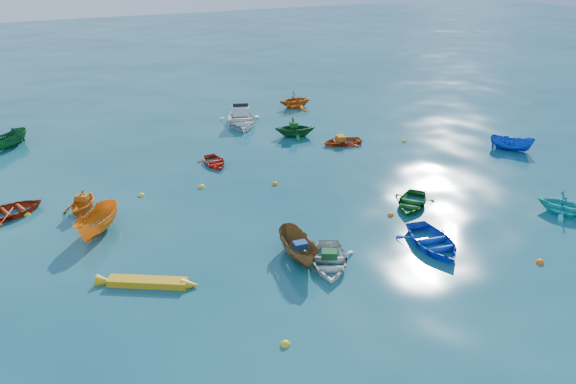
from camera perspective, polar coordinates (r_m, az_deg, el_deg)
name	(u,v)px	position (r m, az deg, el deg)	size (l,w,h in m)	color
ground	(329,242)	(26.19, 4.19, -5.10)	(160.00, 160.00, 0.00)	#0A3E4F
dinghy_white_near	(329,265)	(24.50, 4.19, -7.43)	(2.30, 3.21, 0.67)	silver
sampan_brown_mid	(299,258)	(24.92, 1.11, -6.75)	(1.21, 3.21, 1.24)	brown
dinghy_blue_se	(432,247)	(26.58, 14.46, -5.43)	(2.57, 3.59, 0.74)	#0F3BC0
dinghy_orange_w	(84,212)	(30.69, -20.01, -1.88)	(2.09, 2.42, 1.28)	orange
dinghy_green_e	(411,206)	(30.11, 12.40, -1.40)	(2.14, 2.99, 0.62)	#145518
dinghy_cyan_se	(561,214)	(31.87, 26.02, -1.99)	(2.17, 2.52, 1.32)	#1CB0B0
dinghy_red_nw	(11,215)	(31.77, -26.30, -2.13)	(2.35, 3.29, 0.68)	#9F290D
sampan_orange_n	(100,233)	(28.38, -18.59, -3.92)	(1.24, 3.29, 1.27)	orange
dinghy_green_n	(295,136)	(39.47, 0.72, 5.67)	(2.39, 2.77, 1.46)	#135122
dinghy_red_ne	(342,144)	(38.20, 5.47, 4.88)	(1.93, 2.70, 0.56)	#B23A0E
sampan_blue_far	(510,150)	(39.77, 21.66, 4.00)	(1.03, 2.74, 1.06)	#0D40AE
dinghy_red_far	(215,164)	(34.94, -7.48, 2.80)	(1.76, 2.46, 0.51)	red
dinghy_orange_far	(295,107)	(46.21, 0.76, 8.60)	(2.38, 2.76, 1.45)	#B95B11
sampan_green_far	(10,147)	(41.73, -26.39, 4.08)	(1.15, 3.06, 1.18)	#145626
kayak_yellow	(148,285)	(23.88, -14.04, -9.17)	(0.58, 3.93, 0.40)	gold
motorboat_white	(241,124)	(42.16, -4.78, 6.87)	(3.11, 4.34, 1.50)	silver
tarp_green_a	(329,254)	(24.32, 4.22, -6.32)	(0.68, 0.51, 0.33)	#134F21
tarp_blue_a	(300,245)	(24.40, 1.25, -5.40)	(0.58, 0.44, 0.28)	navy
tarp_orange_a	(82,197)	(30.41, -20.19, -0.53)	(0.60, 0.45, 0.29)	#B65C12
tarp_green_b	(294,124)	(39.17, 0.58, 6.91)	(0.72, 0.55, 0.35)	#134F1E
tarp_orange_b	(341,138)	(38.02, 5.36, 5.50)	(0.68, 0.52, 0.33)	#C46714
buoy_ye_a	(285,345)	(20.31, -0.29, -15.27)	(0.35, 0.35, 0.35)	yellow
buoy_or_b	(540,263)	(26.94, 24.22, -6.57)	(0.35, 0.35, 0.35)	orange
buoy_ye_b	(141,196)	(31.57, -14.68, -0.37)	(0.33, 0.33, 0.33)	yellow
buoy_or_c	(275,185)	(31.88, -1.34, 0.76)	(0.34, 0.34, 0.34)	orange
buoy_ye_c	(202,187)	(31.91, -8.77, 0.47)	(0.37, 0.37, 0.37)	yellow
buoy_or_d	(391,215)	(28.95, 10.39, -2.35)	(0.31, 0.31, 0.31)	orange
buoy_ye_d	(26,215)	(31.47, -25.04, -2.12)	(0.37, 0.37, 0.37)	yellow
buoy_or_e	(305,111)	(45.16, 1.75, 8.19)	(0.30, 0.30, 0.30)	#DC4F0C
buoy_ye_e	(404,142)	(39.29, 11.72, 5.04)	(0.33, 0.33, 0.33)	gold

